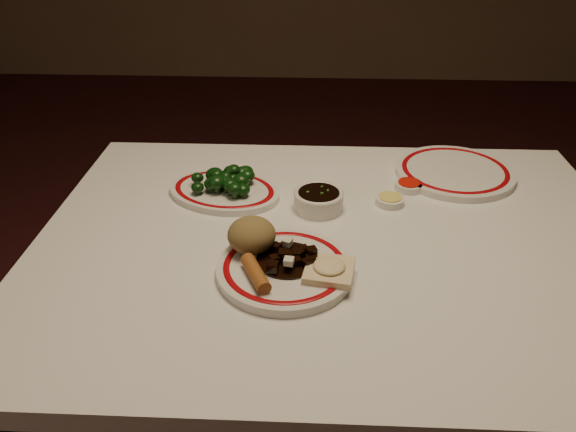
# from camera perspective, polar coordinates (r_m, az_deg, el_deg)

# --- Properties ---
(dining_table) EXTENTS (1.20, 0.90, 0.75)m
(dining_table) POSITION_cam_1_polar(r_m,az_deg,el_deg) (1.18, 4.65, -5.92)
(dining_table) COLOR white
(dining_table) RESTS_ON ground
(main_plate) EXTENTS (0.28, 0.28, 0.02)m
(main_plate) POSITION_cam_1_polar(r_m,az_deg,el_deg) (1.02, -0.30, -5.38)
(main_plate) COLOR silver
(main_plate) RESTS_ON dining_table
(rice_mound) EXTENTS (0.09, 0.09, 0.07)m
(rice_mound) POSITION_cam_1_polar(r_m,az_deg,el_deg) (1.04, -3.72, -1.92)
(rice_mound) COLOR olive
(rice_mound) RESTS_ON main_plate
(spring_roll) EXTENTS (0.06, 0.10, 0.03)m
(spring_roll) POSITION_cam_1_polar(r_m,az_deg,el_deg) (0.98, -3.30, -5.84)
(spring_roll) COLOR #9E5D27
(spring_roll) RESTS_ON main_plate
(fried_wonton) EXTENTS (0.10, 0.10, 0.02)m
(fried_wonton) POSITION_cam_1_polar(r_m,az_deg,el_deg) (0.99, 4.21, -5.37)
(fried_wonton) COLOR beige
(fried_wonton) RESTS_ON main_plate
(stirfry_heap) EXTENTS (0.12, 0.12, 0.03)m
(stirfry_heap) POSITION_cam_1_polar(r_m,az_deg,el_deg) (1.02, 0.24, -4.33)
(stirfry_heap) COLOR black
(stirfry_heap) RESTS_ON main_plate
(broccoli_plate) EXTENTS (0.31, 0.29, 0.02)m
(broccoli_plate) POSITION_cam_1_polar(r_m,az_deg,el_deg) (1.28, -6.49, 2.53)
(broccoli_plate) COLOR silver
(broccoli_plate) RESTS_ON dining_table
(broccoli_pile) EXTENTS (0.14, 0.12, 0.05)m
(broccoli_pile) POSITION_cam_1_polar(r_m,az_deg,el_deg) (1.27, -6.28, 3.76)
(broccoli_pile) COLOR #23471C
(broccoli_pile) RESTS_ON broccoli_plate
(soy_bowl) EXTENTS (0.11, 0.11, 0.04)m
(soy_bowl) POSITION_cam_1_polar(r_m,az_deg,el_deg) (1.21, 3.12, 1.55)
(soy_bowl) COLOR silver
(soy_bowl) RESTS_ON dining_table
(sweet_sour_dish) EXTENTS (0.06, 0.06, 0.02)m
(sweet_sour_dish) POSITION_cam_1_polar(r_m,az_deg,el_deg) (1.33, 12.16, 3.02)
(sweet_sour_dish) COLOR silver
(sweet_sour_dish) RESTS_ON dining_table
(mustard_dish) EXTENTS (0.06, 0.06, 0.02)m
(mustard_dish) POSITION_cam_1_polar(r_m,az_deg,el_deg) (1.26, 10.31, 1.59)
(mustard_dish) COLOR silver
(mustard_dish) RESTS_ON dining_table
(far_plate) EXTENTS (0.35, 0.35, 0.02)m
(far_plate) POSITION_cam_1_polar(r_m,az_deg,el_deg) (1.42, 16.56, 4.33)
(far_plate) COLOR silver
(far_plate) RESTS_ON dining_table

